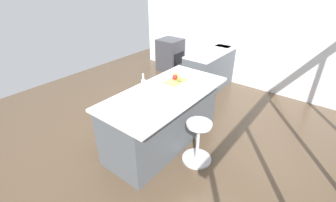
{
  "coord_description": "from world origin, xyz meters",
  "views": [
    {
      "loc": [
        2.51,
        2.03,
        2.5
      ],
      "look_at": [
        0.11,
        0.15,
        0.8
      ],
      "focal_mm": 24.93,
      "sensor_mm": 36.0,
      "label": 1
    }
  ],
  "objects_px": {
    "apple_red": "(175,77)",
    "water_bottle": "(144,86)",
    "kitchen_island": "(163,117)",
    "stool_by_window": "(198,143)",
    "cutting_board": "(176,81)",
    "apple_green": "(179,79)",
    "oven_range": "(170,55)",
    "apple_yellow": "(176,75)"
  },
  "relations": [
    {
      "from": "kitchen_island",
      "to": "apple_red",
      "type": "xyz_separation_m",
      "value": [
        -0.41,
        -0.08,
        0.53
      ]
    },
    {
      "from": "apple_yellow",
      "to": "apple_green",
      "type": "xyz_separation_m",
      "value": [
        0.1,
        0.14,
        -0.0
      ]
    },
    {
      "from": "apple_yellow",
      "to": "apple_green",
      "type": "bearing_deg",
      "value": 55.14
    },
    {
      "from": "oven_range",
      "to": "water_bottle",
      "type": "bearing_deg",
      "value": 31.02
    },
    {
      "from": "oven_range",
      "to": "apple_green",
      "type": "relative_size",
      "value": 12.13
    },
    {
      "from": "kitchen_island",
      "to": "stool_by_window",
      "type": "relative_size",
      "value": 3.09
    },
    {
      "from": "kitchen_island",
      "to": "apple_green",
      "type": "distance_m",
      "value": 0.65
    },
    {
      "from": "oven_range",
      "to": "apple_red",
      "type": "xyz_separation_m",
      "value": [
        2.24,
        1.81,
        0.56
      ]
    },
    {
      "from": "stool_by_window",
      "to": "apple_red",
      "type": "height_order",
      "value": "apple_red"
    },
    {
      "from": "apple_red",
      "to": "apple_yellow",
      "type": "relative_size",
      "value": 1.03
    },
    {
      "from": "kitchen_island",
      "to": "water_bottle",
      "type": "height_order",
      "value": "water_bottle"
    },
    {
      "from": "oven_range",
      "to": "kitchen_island",
      "type": "relative_size",
      "value": 0.43
    },
    {
      "from": "apple_green",
      "to": "water_bottle",
      "type": "xyz_separation_m",
      "value": [
        0.64,
        -0.17,
        0.07
      ]
    },
    {
      "from": "cutting_board",
      "to": "apple_red",
      "type": "height_order",
      "value": "apple_red"
    },
    {
      "from": "oven_range",
      "to": "cutting_board",
      "type": "distance_m",
      "value": 2.98
    },
    {
      "from": "kitchen_island",
      "to": "apple_red",
      "type": "bearing_deg",
      "value": -168.54
    },
    {
      "from": "kitchen_island",
      "to": "apple_green",
      "type": "xyz_separation_m",
      "value": [
        -0.39,
        0.02,
        0.52
      ]
    },
    {
      "from": "kitchen_island",
      "to": "water_bottle",
      "type": "xyz_separation_m",
      "value": [
        0.25,
        -0.15,
        0.59
      ]
    },
    {
      "from": "stool_by_window",
      "to": "water_bottle",
      "type": "relative_size",
      "value": 2.13
    },
    {
      "from": "oven_range",
      "to": "water_bottle",
      "type": "relative_size",
      "value": 2.82
    },
    {
      "from": "kitchen_island",
      "to": "stool_by_window",
      "type": "height_order",
      "value": "kitchen_island"
    },
    {
      "from": "apple_red",
      "to": "water_bottle",
      "type": "height_order",
      "value": "water_bottle"
    },
    {
      "from": "stool_by_window",
      "to": "cutting_board",
      "type": "distance_m",
      "value": 1.04
    },
    {
      "from": "apple_yellow",
      "to": "apple_green",
      "type": "height_order",
      "value": "apple_yellow"
    },
    {
      "from": "apple_red",
      "to": "apple_green",
      "type": "distance_m",
      "value": 0.11
    },
    {
      "from": "apple_red",
      "to": "water_bottle",
      "type": "distance_m",
      "value": 0.66
    },
    {
      "from": "cutting_board",
      "to": "apple_red",
      "type": "relative_size",
      "value": 4.3
    },
    {
      "from": "kitchen_island",
      "to": "water_bottle",
      "type": "bearing_deg",
      "value": -31.67
    },
    {
      "from": "oven_range",
      "to": "apple_red",
      "type": "distance_m",
      "value": 2.94
    },
    {
      "from": "apple_yellow",
      "to": "water_bottle",
      "type": "height_order",
      "value": "water_bottle"
    },
    {
      "from": "oven_range",
      "to": "apple_red",
      "type": "bearing_deg",
      "value": 38.93
    },
    {
      "from": "cutting_board",
      "to": "apple_red",
      "type": "xyz_separation_m",
      "value": [
        -0.03,
        -0.04,
        0.05
      ]
    },
    {
      "from": "oven_range",
      "to": "water_bottle",
      "type": "height_order",
      "value": "water_bottle"
    },
    {
      "from": "stool_by_window",
      "to": "water_bottle",
      "type": "xyz_separation_m",
      "value": [
        0.21,
        -0.83,
        0.75
      ]
    },
    {
      "from": "apple_green",
      "to": "apple_red",
      "type": "bearing_deg",
      "value": -99.17
    },
    {
      "from": "kitchen_island",
      "to": "apple_yellow",
      "type": "distance_m",
      "value": 0.73
    },
    {
      "from": "oven_range",
      "to": "apple_green",
      "type": "bearing_deg",
      "value": 40.29
    },
    {
      "from": "cutting_board",
      "to": "apple_green",
      "type": "bearing_deg",
      "value": 104.17
    },
    {
      "from": "cutting_board",
      "to": "apple_green",
      "type": "xyz_separation_m",
      "value": [
        -0.02,
        0.06,
        0.05
      ]
    },
    {
      "from": "kitchen_island",
      "to": "cutting_board",
      "type": "bearing_deg",
      "value": -173.93
    },
    {
      "from": "oven_range",
      "to": "stool_by_window",
      "type": "xyz_separation_m",
      "value": [
        2.69,
        2.57,
        -0.13
      ]
    },
    {
      "from": "water_bottle",
      "to": "cutting_board",
      "type": "bearing_deg",
      "value": 169.91
    }
  ]
}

